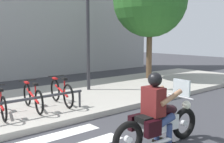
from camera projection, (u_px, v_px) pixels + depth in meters
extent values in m
cube|color=white|center=(39.00, 141.00, 5.45)|extent=(2.80, 0.40, 0.01)
torus|color=black|center=(184.00, 123.00, 5.52)|extent=(0.66, 0.17, 0.65)
cylinder|color=silver|center=(184.00, 123.00, 5.52)|extent=(0.12, 0.11, 0.12)
torus|color=black|center=(128.00, 139.00, 4.66)|extent=(0.66, 0.17, 0.65)
cylinder|color=silver|center=(128.00, 139.00, 4.66)|extent=(0.12, 0.11, 0.12)
cube|color=silver|center=(159.00, 123.00, 5.08)|extent=(0.83, 0.34, 0.28)
ellipsoid|color=black|center=(166.00, 110.00, 5.17)|extent=(0.54, 0.32, 0.22)
cube|color=black|center=(151.00, 118.00, 4.94)|extent=(0.58, 0.32, 0.10)
cube|color=black|center=(136.00, 122.00, 5.03)|extent=(0.33, 0.14, 0.28)
cube|color=black|center=(153.00, 129.00, 4.68)|extent=(0.33, 0.14, 0.28)
cylinder|color=silver|center=(180.00, 97.00, 5.36)|extent=(0.08, 0.62, 0.03)
sphere|color=white|center=(186.00, 105.00, 5.50)|extent=(0.18, 0.18, 0.18)
cube|color=silver|center=(182.00, 88.00, 5.36)|extent=(0.07, 0.40, 0.32)
cylinder|color=silver|center=(156.00, 143.00, 4.82)|extent=(0.74, 0.14, 0.08)
cube|color=#591919|center=(153.00, 101.00, 4.93)|extent=(0.29, 0.42, 0.52)
sphere|color=black|center=(155.00, 79.00, 4.89)|extent=(0.26, 0.26, 0.26)
cylinder|color=#9E7051|center=(154.00, 93.00, 5.23)|extent=(0.52, 0.13, 0.26)
cylinder|color=#9E7051|center=(171.00, 98.00, 4.88)|extent=(0.52, 0.13, 0.26)
cylinder|color=navy|center=(153.00, 117.00, 5.19)|extent=(0.45, 0.17, 0.24)
cylinder|color=navy|center=(157.00, 131.00, 5.30)|extent=(0.11, 0.11, 0.48)
cube|color=black|center=(158.00, 141.00, 5.35)|extent=(0.25, 0.12, 0.08)
cylinder|color=navy|center=(165.00, 121.00, 4.94)|extent=(0.45, 0.17, 0.24)
cylinder|color=navy|center=(169.00, 136.00, 5.05)|extent=(0.11, 0.11, 0.48)
torus|color=black|center=(4.00, 109.00, 6.12)|extent=(0.13, 0.60, 0.60)
cylinder|color=red|center=(1.00, 97.00, 6.32)|extent=(0.04, 0.04, 0.37)
cube|color=black|center=(1.00, 90.00, 6.30)|extent=(0.13, 0.21, 0.06)
torus|color=black|center=(27.00, 94.00, 7.57)|extent=(0.14, 0.63, 0.63)
torus|color=black|center=(39.00, 102.00, 6.68)|extent=(0.14, 0.63, 0.63)
cylinder|color=red|center=(33.00, 96.00, 7.12)|extent=(0.19, 0.95, 0.26)
cylinder|color=red|center=(35.00, 92.00, 6.87)|extent=(0.04, 0.04, 0.38)
cube|color=black|center=(35.00, 84.00, 6.85)|extent=(0.13, 0.21, 0.06)
cylinder|color=black|center=(28.00, 80.00, 7.43)|extent=(0.48, 0.09, 0.03)
cube|color=red|center=(27.00, 82.00, 7.52)|extent=(0.12, 0.29, 0.04)
torus|color=black|center=(55.00, 90.00, 8.08)|extent=(0.14, 0.67, 0.66)
torus|color=black|center=(68.00, 96.00, 7.27)|extent=(0.14, 0.67, 0.66)
cylinder|color=red|center=(61.00, 91.00, 7.66)|extent=(0.18, 0.87, 0.24)
cylinder|color=red|center=(65.00, 86.00, 7.44)|extent=(0.04, 0.04, 0.41)
cube|color=black|center=(64.00, 79.00, 7.41)|extent=(0.13, 0.21, 0.06)
cylinder|color=black|center=(56.00, 76.00, 7.94)|extent=(0.48, 0.09, 0.03)
cube|color=red|center=(55.00, 78.00, 8.03)|extent=(0.12, 0.29, 0.04)
cylinder|color=#333338|center=(80.00, 99.00, 7.43)|extent=(0.06, 0.06, 0.45)
cylinder|color=#2D2D33|center=(88.00, 38.00, 9.65)|extent=(0.12, 0.12, 4.07)
cylinder|color=brown|center=(149.00, 54.00, 12.44)|extent=(0.25, 0.25, 2.53)
sphere|color=#2D6B28|center=(150.00, 0.00, 12.12)|extent=(3.34, 3.34, 3.34)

